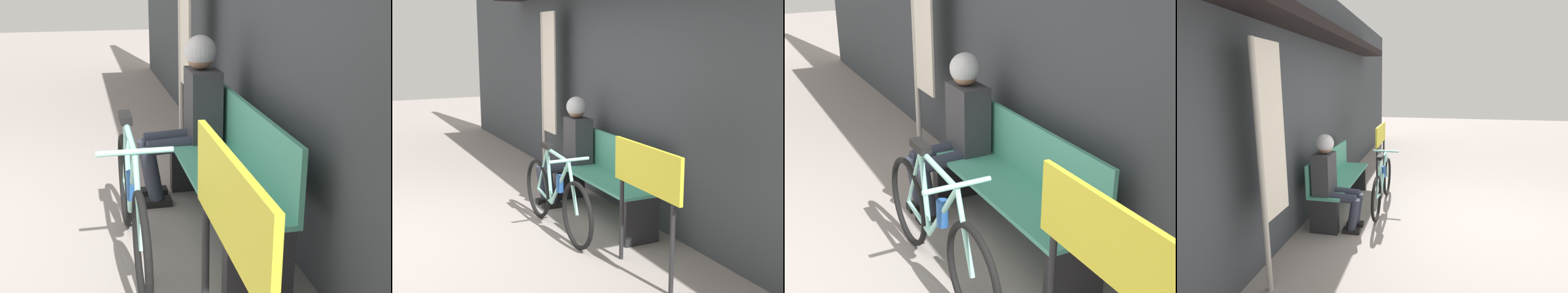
{
  "view_description": "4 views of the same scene",
  "coord_description": "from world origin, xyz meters",
  "views": [
    {
      "loc": [
        3.34,
        1.16,
        1.7
      ],
      "look_at": [
        0.32,
        1.81,
        0.67
      ],
      "focal_mm": 50.0,
      "sensor_mm": 36.0,
      "label": 1
    },
    {
      "loc": [
        5.14,
        -0.54,
        1.91
      ],
      "look_at": [
        0.42,
        1.74,
        0.84
      ],
      "focal_mm": 50.0,
      "sensor_mm": 36.0,
      "label": 2
    },
    {
      "loc": [
        3.09,
        0.32,
        2.08
      ],
      "look_at": [
        0.27,
        1.77,
        0.8
      ],
      "focal_mm": 50.0,
      "sensor_mm": 36.0,
      "label": 3
    },
    {
      "loc": [
        -3.94,
        0.72,
        1.88
      ],
      "look_at": [
        0.51,
        1.59,
        0.9
      ],
      "focal_mm": 28.0,
      "sensor_mm": 36.0,
      "label": 4
    }
  ],
  "objects": [
    {
      "name": "banner_pole",
      "position": [
        -1.56,
        2.11,
        1.33
      ],
      "size": [
        0.45,
        0.05,
        2.21
      ],
      "color": "#B7B2A8",
      "rests_on": "ground_plane"
    },
    {
      "name": "park_bench_near",
      "position": [
        0.21,
        2.04,
        0.42
      ],
      "size": [
        1.72,
        0.42,
        0.87
      ],
      "color": "#51A88E",
      "rests_on": "ground_plane"
    },
    {
      "name": "ground_plane",
      "position": [
        0.0,
        0.0,
        0.0
      ],
      "size": [
        24.0,
        24.0,
        0.0
      ],
      "primitive_type": "plane",
      "color": "gray"
    },
    {
      "name": "bicycle",
      "position": [
        0.38,
        1.41,
        0.35
      ],
      "size": [
        1.62,
        0.4,
        0.85
      ],
      "color": "black",
      "rests_on": "ground_plane"
    },
    {
      "name": "storefront_wall",
      "position": [
        0.0,
        2.4,
        1.66
      ],
      "size": [
        12.0,
        0.56,
        3.2
      ],
      "color": "#3D4247",
      "rests_on": "ground_plane"
    },
    {
      "name": "signboard",
      "position": [
        1.64,
        1.65,
        0.81
      ],
      "size": [
        0.95,
        0.04,
        1.07
      ],
      "color": "#232326",
      "rests_on": "ground_plane"
    },
    {
      "name": "person_seated",
      "position": [
        -0.44,
        1.94,
        0.71
      ],
      "size": [
        0.34,
        0.6,
        1.24
      ],
      "color": "#2D3342",
      "rests_on": "ground_plane"
    }
  ]
}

